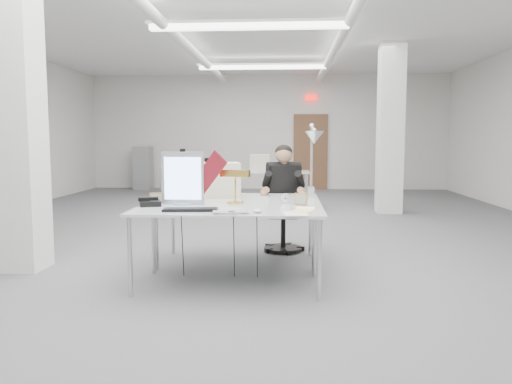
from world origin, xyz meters
TOP-DOWN VIEW (x-y plane):
  - room_shell at (0.04, 0.13)m, footprint 10.04×14.04m
  - desk_main at (0.00, -2.50)m, footprint 1.80×0.90m
  - desk_second at (0.00, -1.60)m, footprint 1.80×0.90m
  - bg_desk_a at (0.20, 3.00)m, footprint 1.60×0.80m
  - bg_desk_b at (-1.80, 5.20)m, footprint 1.60×0.80m
  - filing_cabinet at (-3.50, 6.65)m, footprint 0.45×0.55m
  - office_chair at (0.51, -0.95)m, footprint 0.71×0.71m
  - seated_person at (0.51, -1.00)m, footprint 0.63×0.71m
  - monitor at (-0.49, -2.24)m, footprint 0.43×0.06m
  - pennant at (-0.22, -2.28)m, footprint 0.40×0.17m
  - keyboard at (-0.33, -2.69)m, footprint 0.52×0.22m
  - laptop at (0.07, -2.88)m, footprint 0.35×0.25m
  - mouse at (0.29, -2.79)m, footprint 0.11×0.09m
  - bankers_lamp at (0.03, -2.12)m, footprint 0.34×0.18m
  - desk_phone at (-0.79, -2.38)m, footprint 0.25×0.24m
  - picture_frame_left at (-0.79, -2.15)m, footprint 0.14×0.08m
  - picture_frame_right at (0.69, -2.22)m, footprint 0.15×0.11m
  - desk_clock at (0.54, -2.08)m, footprint 0.11×0.05m
  - paper_stack_a at (0.63, -2.82)m, footprint 0.22×0.30m
  - paper_stack_b at (0.70, -2.64)m, footprint 0.24×0.28m
  - paper_stack_c at (0.73, -2.44)m, footprint 0.19×0.15m
  - beige_monitor at (-0.19, -1.55)m, footprint 0.47×0.46m
  - architect_lamp at (0.82, -1.78)m, footprint 0.27×0.66m

SIDE VIEW (x-z plane):
  - office_chair at x=0.51m, z-range 0.00..1.17m
  - filing_cabinet at x=-3.50m, z-range 0.00..1.20m
  - desk_main at x=0.00m, z-range 0.73..0.75m
  - desk_second at x=0.00m, z-range 0.73..0.75m
  - bg_desk_a at x=0.20m, z-range 0.73..0.75m
  - bg_desk_b at x=-1.80m, z-range 0.73..0.75m
  - paper_stack_c at x=0.73m, z-range 0.76..0.76m
  - paper_stack_a at x=0.63m, z-range 0.76..0.76m
  - paper_stack_b at x=0.70m, z-range 0.76..0.76m
  - keyboard at x=-0.33m, z-range 0.76..0.78m
  - laptop at x=0.07m, z-range 0.76..0.78m
  - mouse at x=0.29m, z-range 0.76..0.79m
  - desk_phone at x=-0.79m, z-range 0.76..0.81m
  - desk_clock at x=0.54m, z-range 0.75..0.86m
  - picture_frame_left at x=-0.79m, z-range 0.75..0.87m
  - picture_frame_right at x=0.69m, z-range 0.75..0.87m
  - seated_person at x=0.51m, z-range 0.45..1.35m
  - bankers_lamp at x=0.03m, z-range 0.75..1.12m
  - beige_monitor at x=-0.19m, z-range 0.75..1.14m
  - monitor at x=-0.49m, z-range 0.75..1.28m
  - pennant at x=-0.22m, z-range 0.84..1.30m
  - architect_lamp at x=0.82m, z-range 0.75..1.59m
  - room_shell at x=0.04m, z-range 0.07..3.31m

